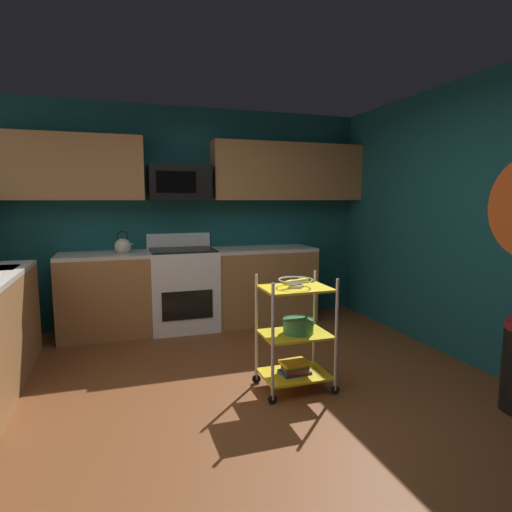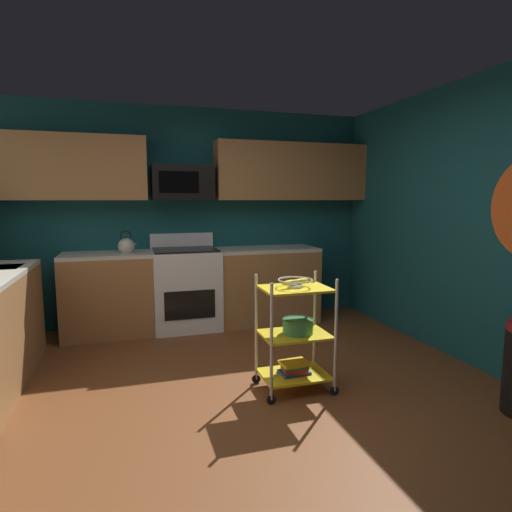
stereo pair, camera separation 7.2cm
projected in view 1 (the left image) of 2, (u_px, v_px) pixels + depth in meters
The scene contains 12 objects.
floor at pixel (245, 410), 3.12m from camera, with size 4.40×4.80×0.04m, color brown.
wall_back at pixel (188, 217), 5.24m from camera, with size 4.52×0.06×2.60m, color #14474C.
wall_right at pixel (495, 224), 3.63m from camera, with size 0.06×4.80×2.60m, color #14474C.
counter_run at pixel (133, 301), 4.42m from camera, with size 3.68×2.30×0.92m.
oven_range at pixel (183, 288), 5.00m from camera, with size 0.76×0.65×1.10m.
upper_cabinets at pixel (192, 170), 4.99m from camera, with size 4.40×0.33×0.70m.
microwave at pixel (179, 183), 4.94m from camera, with size 0.70×0.39×0.40m.
rolling_cart at pixel (295, 334), 3.38m from camera, with size 0.59×0.41×0.91m.
fruit_bowl at pixel (296, 281), 3.32m from camera, with size 0.27×0.27×0.07m.
mixing_bowl_large at pixel (298, 326), 3.38m from camera, with size 0.25×0.25×0.11m.
book_stack at pixel (295, 367), 3.41m from camera, with size 0.24×0.19×0.10m.
kettle at pixel (123, 246), 4.73m from camera, with size 0.21×0.18×0.26m.
Camera 1 is at (-0.83, -2.83, 1.51)m, focal length 30.00 mm.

